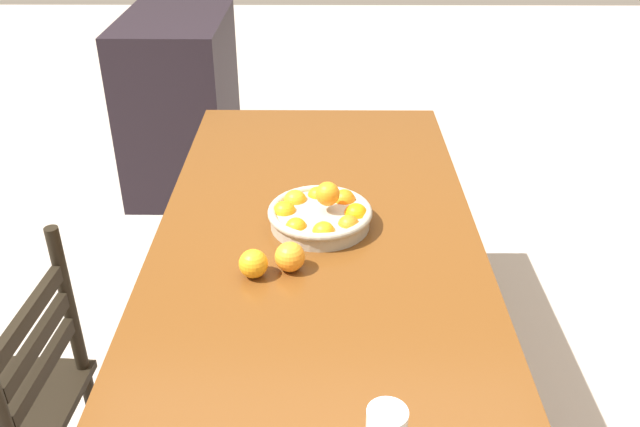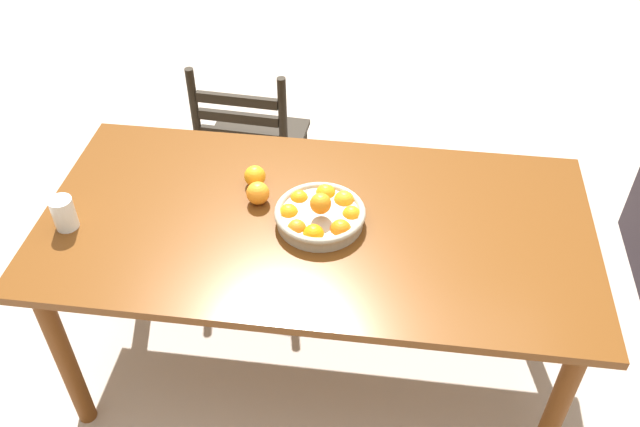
# 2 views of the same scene
# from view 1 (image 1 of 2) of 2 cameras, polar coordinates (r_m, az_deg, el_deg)

# --- Properties ---
(ground_plane) EXTENTS (12.00, 12.00, 0.00)m
(ground_plane) POSITION_cam_1_polar(r_m,az_deg,el_deg) (2.44, -0.18, -16.78)
(ground_plane) COLOR #AEA397
(dining_table) EXTENTS (1.83, 0.92, 0.77)m
(dining_table) POSITION_cam_1_polar(r_m,az_deg,el_deg) (2.00, -0.22, -3.49)
(dining_table) COLOR #5E3312
(dining_table) RESTS_ON ground
(chair_near_window) EXTENTS (0.47, 0.47, 0.90)m
(chair_near_window) POSITION_cam_1_polar(r_m,az_deg,el_deg) (2.02, -25.15, -15.08)
(chair_near_window) COLOR black
(chair_near_window) RESTS_ON ground
(cabinet) EXTENTS (0.78, 0.53, 0.92)m
(cabinet) POSITION_cam_1_polar(r_m,az_deg,el_deg) (3.76, -11.63, 8.98)
(cabinet) COLOR black
(cabinet) RESTS_ON ground
(fruit_bowl) EXTENTS (0.30, 0.30, 0.14)m
(fruit_bowl) POSITION_cam_1_polar(r_m,az_deg,el_deg) (1.95, 0.05, -0.07)
(fruit_bowl) COLOR #A49E8B
(fruit_bowl) RESTS_ON dining_table
(orange_loose_0) EXTENTS (0.08, 0.08, 0.08)m
(orange_loose_0) POSITION_cam_1_polar(r_m,az_deg,el_deg) (1.76, -2.54, -3.65)
(orange_loose_0) COLOR orange
(orange_loose_0) RESTS_ON dining_table
(orange_loose_1) EXTENTS (0.08, 0.08, 0.08)m
(orange_loose_1) POSITION_cam_1_polar(r_m,az_deg,el_deg) (1.74, -5.61, -4.21)
(orange_loose_1) COLOR orange
(orange_loose_1) RESTS_ON dining_table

